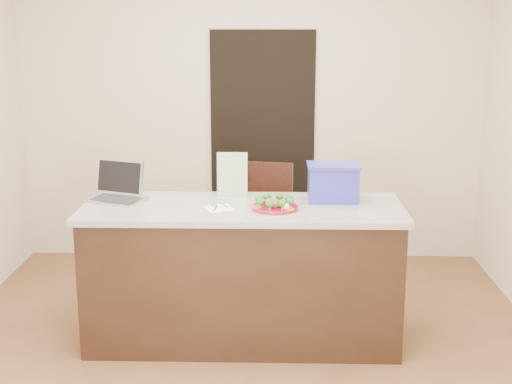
{
  "coord_description": "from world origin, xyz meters",
  "views": [
    {
      "loc": [
        0.2,
        -4.15,
        2.08
      ],
      "look_at": [
        0.09,
        0.2,
        1.02
      ],
      "focal_mm": 50.0,
      "sensor_mm": 36.0,
      "label": 1
    }
  ],
  "objects_px": {
    "plate": "(275,207)",
    "laptop": "(118,189)",
    "blue_box": "(333,182)",
    "chair": "(263,221)",
    "napkin": "(219,208)",
    "yogurt_bottle": "(286,208)",
    "island": "(243,273)"
  },
  "relations": [
    {
      "from": "plate",
      "to": "chair",
      "type": "xyz_separation_m",
      "value": [
        -0.09,
        0.91,
        -0.35
      ]
    },
    {
      "from": "chair",
      "to": "napkin",
      "type": "bearing_deg",
      "value": -96.08
    },
    {
      "from": "laptop",
      "to": "blue_box",
      "type": "height_order",
      "value": "laptop"
    },
    {
      "from": "island",
      "to": "plate",
      "type": "relative_size",
      "value": 6.89
    },
    {
      "from": "laptop",
      "to": "chair",
      "type": "xyz_separation_m",
      "value": [
        0.96,
        0.66,
        -0.41
      ]
    },
    {
      "from": "island",
      "to": "blue_box",
      "type": "bearing_deg",
      "value": 14.25
    },
    {
      "from": "laptop",
      "to": "chair",
      "type": "distance_m",
      "value": 1.24
    },
    {
      "from": "napkin",
      "to": "laptop",
      "type": "height_order",
      "value": "laptop"
    },
    {
      "from": "yogurt_bottle",
      "to": "napkin",
      "type": "bearing_deg",
      "value": 167.84
    },
    {
      "from": "plate",
      "to": "chair",
      "type": "relative_size",
      "value": 0.29
    },
    {
      "from": "blue_box",
      "to": "chair",
      "type": "xyz_separation_m",
      "value": [
        -0.47,
        0.68,
        -0.47
      ]
    },
    {
      "from": "yogurt_bottle",
      "to": "blue_box",
      "type": "height_order",
      "value": "blue_box"
    },
    {
      "from": "yogurt_bottle",
      "to": "laptop",
      "type": "xyz_separation_m",
      "value": [
        -1.12,
        0.34,
        0.04
      ]
    },
    {
      "from": "napkin",
      "to": "yogurt_bottle",
      "type": "relative_size",
      "value": 2.17
    },
    {
      "from": "chair",
      "to": "island",
      "type": "bearing_deg",
      "value": -88.26
    },
    {
      "from": "plate",
      "to": "yogurt_bottle",
      "type": "relative_size",
      "value": 3.97
    },
    {
      "from": "plate",
      "to": "laptop",
      "type": "distance_m",
      "value": 1.07
    },
    {
      "from": "island",
      "to": "napkin",
      "type": "height_order",
      "value": "napkin"
    },
    {
      "from": "island",
      "to": "chair",
      "type": "height_order",
      "value": "chair"
    },
    {
      "from": "island",
      "to": "chair",
      "type": "bearing_deg",
      "value": 81.61
    },
    {
      "from": "island",
      "to": "laptop",
      "type": "xyz_separation_m",
      "value": [
        -0.84,
        0.17,
        0.53
      ]
    },
    {
      "from": "laptop",
      "to": "blue_box",
      "type": "distance_m",
      "value": 1.43
    },
    {
      "from": "napkin",
      "to": "chair",
      "type": "relative_size",
      "value": 0.16
    },
    {
      "from": "island",
      "to": "blue_box",
      "type": "xyz_separation_m",
      "value": [
        0.59,
        0.15,
        0.58
      ]
    },
    {
      "from": "yogurt_bottle",
      "to": "laptop",
      "type": "bearing_deg",
      "value": 163.01
    },
    {
      "from": "island",
      "to": "yogurt_bottle",
      "type": "bearing_deg",
      "value": -31.96
    },
    {
      "from": "napkin",
      "to": "laptop",
      "type": "xyz_separation_m",
      "value": [
        -0.69,
        0.25,
        0.07
      ]
    },
    {
      "from": "island",
      "to": "yogurt_bottle",
      "type": "relative_size",
      "value": 27.38
    },
    {
      "from": "laptop",
      "to": "plate",
      "type": "bearing_deg",
      "value": 7.87
    },
    {
      "from": "napkin",
      "to": "yogurt_bottle",
      "type": "distance_m",
      "value": 0.43
    },
    {
      "from": "napkin",
      "to": "island",
      "type": "bearing_deg",
      "value": 30.22
    },
    {
      "from": "plate",
      "to": "chair",
      "type": "bearing_deg",
      "value": 95.38
    }
  ]
}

